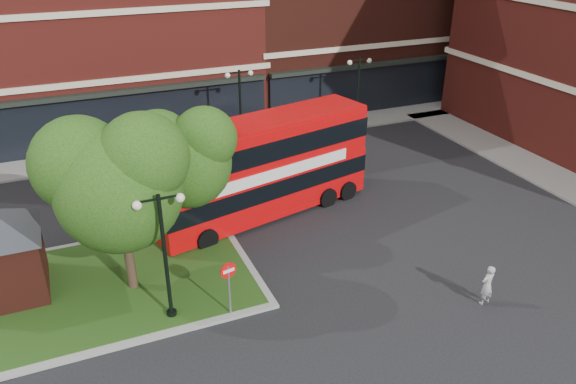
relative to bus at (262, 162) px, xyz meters
name	(u,v)px	position (x,y,z in m)	size (l,w,h in m)	color
ground	(312,286)	(-0.31, -6.33, -2.75)	(120.00, 120.00, 0.00)	black
pavement_far	(202,143)	(-0.31, 10.17, -2.69)	(44.00, 3.00, 0.12)	slate
terrace_far_left	(43,20)	(-8.31, 17.67, 4.25)	(26.00, 12.00, 14.00)	maroon
traffic_island	(92,289)	(-8.31, -3.33, -2.68)	(12.60, 7.60, 0.15)	gray
tree_island_west	(114,177)	(-6.91, -3.76, 2.05)	(5.40, 4.71, 7.21)	#2D2116
tree_island_east	(183,154)	(-3.89, -1.27, 1.50)	(4.46, 3.90, 6.29)	#2D2116
lamp_island	(165,252)	(-5.81, -6.13, 0.08)	(1.72, 0.36, 5.00)	black
lamp_far_left	(240,106)	(1.69, 8.17, 0.08)	(1.72, 0.36, 5.00)	black
lamp_far_right	(358,91)	(9.69, 8.17, 0.08)	(1.72, 0.36, 5.00)	black
bus	(262,162)	(0.00, 0.00, 0.00)	(11.24, 4.94, 4.18)	#C1070A
woman	(487,285)	(5.21, -9.83, -1.93)	(0.60, 0.39, 1.63)	#979699
car_silver	(191,148)	(-1.50, 8.17, -2.11)	(1.50, 3.74, 1.27)	#B5B8BD
car_white	(252,131)	(2.69, 9.15, -1.96)	(1.67, 4.78, 1.57)	silver
no_entry_sign	(229,278)	(-3.81, -6.83, -1.12)	(0.63, 0.19, 2.28)	slate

